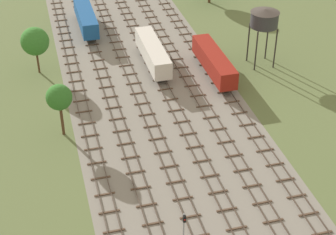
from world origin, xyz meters
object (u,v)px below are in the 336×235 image
(water_tower, at_px, (265,18))
(freight_boxcar_right_nearest, at_px, (214,61))
(freight_boxcar_left_mid, at_px, (86,17))
(freight_boxcar_centre_near, at_px, (153,52))
(signal_post_nearest, at_px, (184,228))

(water_tower, bearing_deg, freight_boxcar_right_nearest, -169.69)
(freight_boxcar_left_mid, bearing_deg, water_tower, -38.97)
(freight_boxcar_right_nearest, relative_size, freight_boxcar_left_mid, 1.00)
(freight_boxcar_right_nearest, height_order, freight_boxcar_left_mid, same)
(freight_boxcar_left_mid, relative_size, water_tower, 1.46)
(freight_boxcar_centre_near, xyz_separation_m, freight_boxcar_left_mid, (-8.50, 16.82, 0.00))
(freight_boxcar_right_nearest, relative_size, signal_post_nearest, 2.72)
(signal_post_nearest, bearing_deg, water_tower, 56.51)
(freight_boxcar_right_nearest, relative_size, freight_boxcar_centre_near, 1.00)
(freight_boxcar_right_nearest, xyz_separation_m, water_tower, (8.60, 1.56, 5.58))
(freight_boxcar_right_nearest, relative_size, water_tower, 1.46)
(freight_boxcar_centre_near, distance_m, water_tower, 18.40)
(freight_boxcar_right_nearest, height_order, freight_boxcar_centre_near, same)
(freight_boxcar_right_nearest, xyz_separation_m, freight_boxcar_centre_near, (-8.50, 5.45, 0.00))
(freight_boxcar_right_nearest, xyz_separation_m, freight_boxcar_left_mid, (-16.99, 22.27, 0.00))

